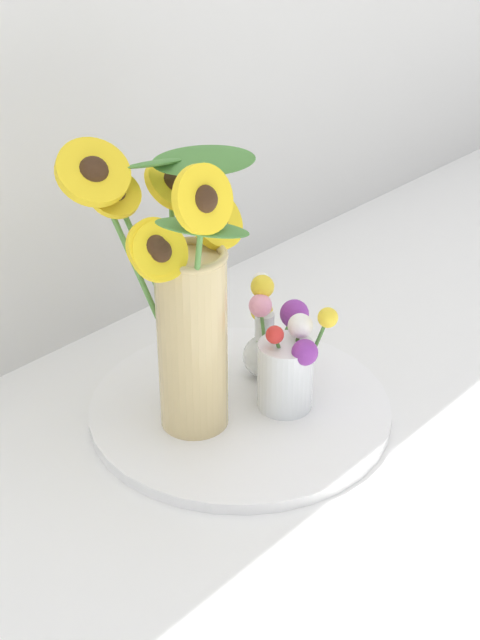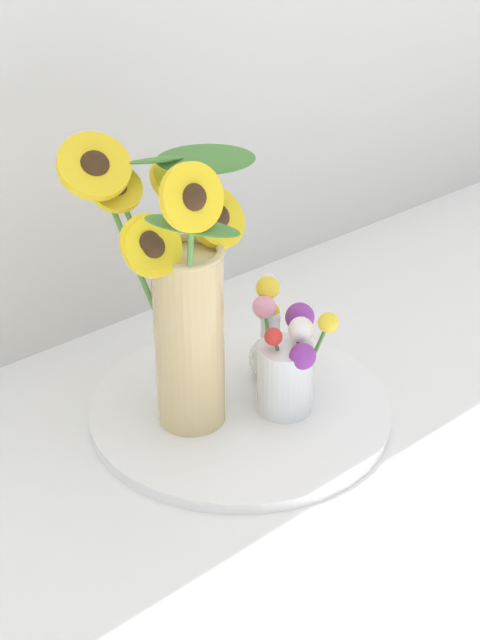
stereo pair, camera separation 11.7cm
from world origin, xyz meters
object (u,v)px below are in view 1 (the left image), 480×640
(mason_jar_sunflowers, at_px, (185,302))
(vase_small_center, at_px, (288,368))
(serving_tray, at_px, (240,408))
(vase_bulb_right, at_px, (268,333))

(mason_jar_sunflowers, relative_size, vase_small_center, 2.61)
(serving_tray, distance_m, vase_bulb_right, 0.11)
(vase_small_center, distance_m, vase_bulb_right, 0.08)
(mason_jar_sunflowers, xyz_separation_m, vase_small_center, (0.12, -0.08, -0.12))
(serving_tray, height_order, mason_jar_sunflowers, mason_jar_sunflowers)
(mason_jar_sunflowers, height_order, vase_bulb_right, mason_jar_sunflowers)
(vase_small_center, bearing_deg, serving_tray, 129.13)
(mason_jar_sunflowers, bearing_deg, vase_small_center, -33.54)
(serving_tray, distance_m, vase_small_center, 0.10)
(vase_bulb_right, bearing_deg, vase_small_center, -118.10)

